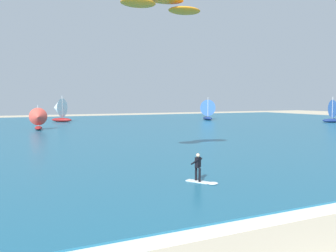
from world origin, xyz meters
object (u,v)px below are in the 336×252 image
(kitesurfer, at_px, (201,172))
(sailboat_far_right, at_px, (336,111))
(sailboat_center_horizon, at_px, (38,119))
(kite, at_px, (162,4))
(sailboat_leading, at_px, (59,110))
(sailboat_anchored_offshore, at_px, (207,109))

(kitesurfer, xyz_separation_m, sailboat_far_right, (52.31, 33.21, 1.79))
(kitesurfer, bearing_deg, sailboat_center_horizon, 96.26)
(kitesurfer, distance_m, kite, 12.81)
(kite, relative_size, sailboat_leading, 1.22)
(kitesurfer, xyz_separation_m, sailboat_center_horizon, (-4.48, 40.82, 1.17))
(sailboat_center_horizon, bearing_deg, sailboat_far_right, -7.64)
(kite, height_order, sailboat_anchored_offshore, kite)
(kitesurfer, bearing_deg, sailboat_far_right, 32.41)
(kite, height_order, sailboat_center_horizon, kite)
(kitesurfer, xyz_separation_m, kite, (0.56, 6.43, 11.06))
(kite, bearing_deg, kitesurfer, -94.98)
(kitesurfer, relative_size, sailboat_center_horizon, 0.51)
(sailboat_far_right, height_order, sailboat_anchored_offshore, sailboat_far_right)
(sailboat_leading, bearing_deg, sailboat_far_right, -27.79)
(kite, relative_size, sailboat_anchored_offshore, 1.29)
(kite, height_order, sailboat_far_right, kite)
(kitesurfer, relative_size, sailboat_leading, 0.36)
(sailboat_leading, bearing_deg, sailboat_center_horizon, -107.80)
(sailboat_anchored_offshore, bearing_deg, kite, -125.41)
(kite, bearing_deg, sailboat_far_right, 27.36)
(kite, relative_size, sailboat_center_horizon, 1.74)
(kitesurfer, relative_size, sailboat_far_right, 0.38)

